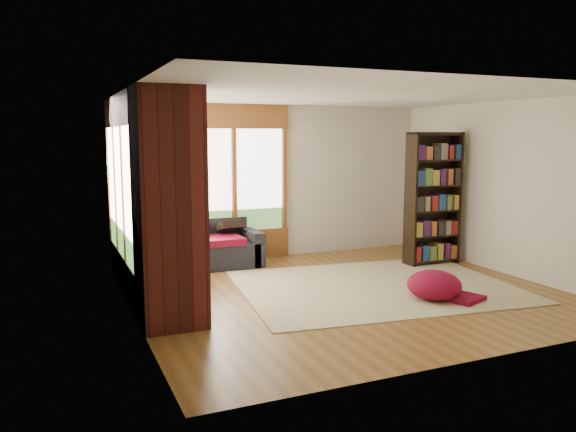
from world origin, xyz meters
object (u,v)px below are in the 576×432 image
object	(u,v)px
dog_tan	(181,223)
dog_brindle	(187,232)
sectional_sofa	(173,258)
pouf	(434,284)
brick_chimney	(169,209)
bookshelf	(433,199)
area_rug	(375,286)

from	to	relation	value
dog_tan	dog_brindle	distance (m)	0.55
sectional_sofa	dog_brindle	distance (m)	0.74
pouf	dog_tan	size ratio (longest dim) A/B	0.62
brick_chimney	dog_brindle	size ratio (longest dim) A/B	2.77
sectional_sofa	pouf	bearing A→B (deg)	-37.44
dog_tan	dog_brindle	size ratio (longest dim) A/B	1.18
bookshelf	pouf	xyz separation A→B (m)	(-1.25, -1.69, -0.87)
brick_chimney	area_rug	size ratio (longest dim) A/B	0.70
area_rug	bookshelf	size ratio (longest dim) A/B	1.73
area_rug	sectional_sofa	bearing A→B (deg)	146.83
brick_chimney	dog_tan	distance (m)	2.16
brick_chimney	dog_brindle	world-z (taller)	brick_chimney
pouf	bookshelf	bearing A→B (deg)	53.47
area_rug	dog_brindle	size ratio (longest dim) A/B	3.94
brick_chimney	dog_brindle	bearing A→B (deg)	70.19
brick_chimney	sectional_sofa	bearing A→B (deg)	77.71
brick_chimney	dog_tan	xyz separation A→B (m)	(0.58, 2.03, -0.49)
brick_chimney	pouf	world-z (taller)	brick_chimney
brick_chimney	sectional_sofa	xyz separation A→B (m)	(0.45, 2.05, -1.00)
sectional_sofa	area_rug	xyz separation A→B (m)	(2.47, -1.61, -0.30)
dog_tan	sectional_sofa	bearing A→B (deg)	134.32
area_rug	bookshelf	xyz separation A→B (m)	(1.63, 0.89, 1.07)
area_rug	dog_tan	size ratio (longest dim) A/B	3.34
bookshelf	area_rug	bearing A→B (deg)	-151.38
bookshelf	dog_brindle	xyz separation A→B (m)	(-4.01, 0.16, -0.30)
sectional_sofa	bookshelf	distance (m)	4.23
dog_brindle	area_rug	bearing A→B (deg)	-102.79
dog_tan	dog_brindle	bearing A→B (deg)	-131.78
sectional_sofa	dog_brindle	world-z (taller)	dog_brindle
sectional_sofa	bookshelf	world-z (taller)	bookshelf
area_rug	dog_tan	bearing A→B (deg)	145.71
pouf	dog_brindle	xyz separation A→B (m)	(-2.75, 1.85, 0.57)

